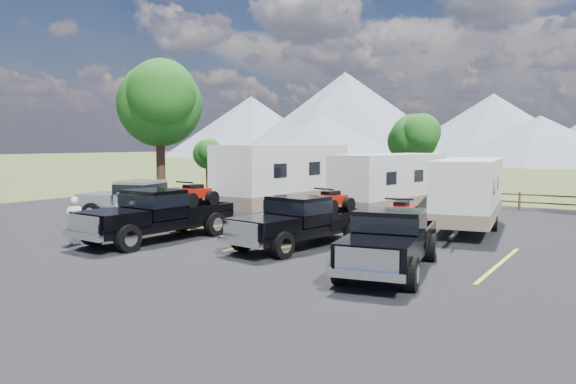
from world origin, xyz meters
The scene contains 17 objects.
ground centered at (0.00, 0.00, 0.00)m, with size 320.00×320.00×0.00m, color #425323.
asphalt_lot centered at (0.00, 3.00, 0.02)m, with size 44.00×34.00×0.04m, color black.
stall_lines centered at (0.00, 4.00, 0.04)m, with size 12.12×5.50×0.01m.
tree_big_nw centered at (-12.55, 9.03, 5.60)m, with size 5.54×5.18×7.84m.
tree_north centered at (-2.03, 19.02, 3.83)m, with size 3.46×3.24×5.25m.
tree_nw_small centered at (-16.02, 17.01, 2.78)m, with size 2.59×2.43×3.85m.
rail_fence centered at (2.00, 18.50, 0.61)m, with size 36.12×0.12×1.00m.
mountain_range centered at (-7.63, 105.98, 7.87)m, with size 209.00×71.00×20.00m.
rig_left centered at (-5.27, 1.68, 1.03)m, with size 2.56×6.31×2.06m.
rig_center centered at (-0.27, 3.38, 0.97)m, with size 2.76×5.98×1.92m.
rig_right centered at (3.66, 1.52, 0.96)m, with size 2.87×5.96×1.91m.
trailer_left centered at (-5.32, 10.04, 1.83)m, with size 3.05×9.88×3.42m.
trailer_center centered at (-0.55, 11.80, 1.60)m, with size 3.30×8.65×2.99m.
trailer_right centered at (3.56, 9.89, 1.54)m, with size 3.08×8.28×2.86m.
pickup_silver centered at (-9.23, 4.66, 1.00)m, with size 6.47×3.51×1.85m.
person_a centered at (-7.21, -0.43, 0.87)m, with size 0.60×0.40×1.65m, color silver.
person_b centered at (-6.76, 1.27, 0.90)m, with size 0.83×0.65×1.71m, color slate.
Camera 1 is at (9.38, -12.79, 3.54)m, focal length 35.00 mm.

